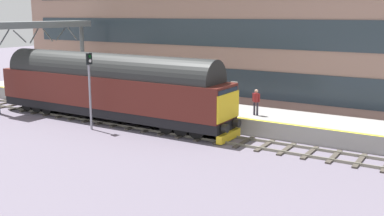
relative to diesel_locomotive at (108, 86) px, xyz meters
name	(u,v)px	position (x,y,z in m)	size (l,w,h in m)	color
ground_plane	(170,131)	(0.00, -5.08, -2.48)	(140.00, 140.00, 0.00)	slate
track_main	(170,130)	(0.00, -5.08, -2.43)	(2.50, 60.00, 0.15)	gray
station_platform	(199,113)	(3.60, -5.08, -1.98)	(4.00, 44.00, 1.01)	#999794
station_building	(222,34)	(10.31, -3.20, 3.14)	(4.18, 40.73, 11.24)	#977565
diesel_locomotive	(108,86)	(0.00, 0.00, 0.00)	(2.74, 18.70, 4.68)	black
signal_post_mid	(90,83)	(-2.24, -0.53, 0.53)	(0.44, 0.22, 4.88)	gray
platform_number_sign	(234,94)	(1.92, -8.55, -0.04)	(0.10, 0.44, 2.18)	slate
waiting_passenger	(256,100)	(2.96, -9.58, -0.49)	(0.35, 0.51, 1.64)	#2D2A37
overhead_footbridge	(41,31)	(2.05, 8.71, 3.43)	(9.30, 2.00, 6.65)	slate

